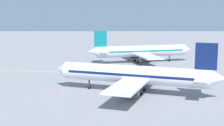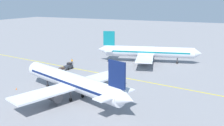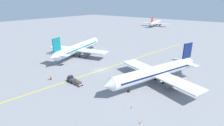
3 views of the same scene
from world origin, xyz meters
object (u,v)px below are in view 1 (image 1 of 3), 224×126
airplane_at_gate (141,51)px  baggage_cart_trailing (71,73)px  traffic_cone_mid_apron (127,70)px  traffic_cone_by_wingtip (58,93)px  traffic_cone_far_edge (14,103)px  baggage_tug_dark (74,70)px  traffic_cone_near_nose (35,99)px  airplane_adjacent_stand (135,75)px  ground_crew_worker (66,66)px

airplane_at_gate → baggage_cart_trailing: size_ratio=13.05×
traffic_cone_mid_apron → traffic_cone_by_wingtip: bearing=-29.0°
traffic_cone_mid_apron → traffic_cone_far_edge: same height
traffic_cone_mid_apron → traffic_cone_far_edge: bearing=-32.7°
traffic_cone_mid_apron → traffic_cone_far_edge: size_ratio=1.00×
baggage_tug_dark → traffic_cone_near_nose: size_ratio=5.62×
airplane_at_gate → baggage_cart_trailing: airplane_at_gate is taller
airplane_adjacent_stand → baggage_cart_trailing: bearing=-138.1°
baggage_tug_dark → traffic_cone_near_nose: (25.92, -3.79, -0.63)m
baggage_tug_dark → traffic_cone_mid_apron: bearing=108.1°
traffic_cone_by_wingtip → traffic_cone_far_edge: 9.44m
airplane_adjacent_stand → ground_crew_worker: airplane_adjacent_stand is taller
baggage_tug_dark → traffic_cone_by_wingtip: size_ratio=5.62×
traffic_cone_near_nose → traffic_cone_far_edge: size_ratio=1.00×
airplane_at_gate → baggage_tug_dark: 27.55m
airplane_at_gate → traffic_cone_near_nose: size_ratio=63.66×
baggage_cart_trailing → ground_crew_worker: 10.03m
baggage_cart_trailing → traffic_cone_by_wingtip: baggage_cart_trailing is taller
airplane_at_gate → traffic_cone_by_wingtip: size_ratio=63.66×
traffic_cone_near_nose → traffic_cone_by_wingtip: same height
airplane_at_gate → baggage_tug_dark: airplane_at_gate is taller
traffic_cone_by_wingtip → traffic_cone_far_edge: bearing=-44.6°
ground_crew_worker → traffic_cone_by_wingtip: (27.97, 2.73, -0.63)m
airplane_at_gate → ground_crew_worker: bearing=-60.4°
traffic_cone_mid_apron → traffic_cone_far_edge: (33.05, -21.24, 0.00)m
baggage_cart_trailing → ground_crew_worker: size_ratio=1.60×
airplane_at_gate → traffic_cone_mid_apron: bearing=-19.9°
ground_crew_worker → traffic_cone_mid_apron: ground_crew_worker is taller
ground_crew_worker → traffic_cone_near_nose: (32.27, -0.80, -0.63)m
ground_crew_worker → traffic_cone_far_edge: size_ratio=3.05×
baggage_cart_trailing → traffic_cone_mid_apron: baggage_cart_trailing is taller
airplane_at_gate → traffic_cone_near_nose: 50.91m
traffic_cone_by_wingtip → traffic_cone_mid_apron: bearing=151.0°
airplane_at_gate → airplane_adjacent_stand: (39.45, -4.57, 0.00)m
airplane_adjacent_stand → traffic_cone_by_wingtip: (1.34, -15.28, -3.43)m
airplane_adjacent_stand → baggage_tug_dark: airplane_adjacent_stand is taller
baggage_cart_trailing → traffic_cone_mid_apron: 16.62m
airplane_adjacent_stand → baggage_cart_trailing: size_ratio=12.87×
traffic_cone_near_nose → traffic_cone_far_edge: 3.93m
ground_crew_worker → traffic_cone_mid_apron: (1.64, 17.34, -0.63)m
baggage_cart_trailing → airplane_adjacent_stand: bearing=41.9°
airplane_adjacent_stand → traffic_cone_near_nose: size_ratio=62.79×
airplane_adjacent_stand → traffic_cone_mid_apron: 25.23m
traffic_cone_far_edge → traffic_cone_near_nose: bearing=128.0°
traffic_cone_near_nose → traffic_cone_mid_apron: same height
airplane_at_gate → traffic_cone_by_wingtip: airplane_at_gate is taller
baggage_cart_trailing → traffic_cone_far_edge: (25.05, -6.67, -0.49)m
airplane_adjacent_stand → ground_crew_worker: bearing=-145.9°
airplane_at_gate → airplane_adjacent_stand: size_ratio=1.01×
airplane_at_gate → ground_crew_worker: size_ratio=20.84×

